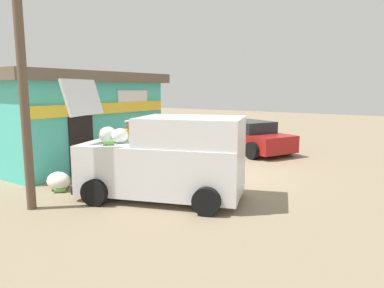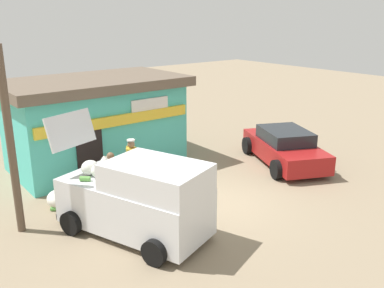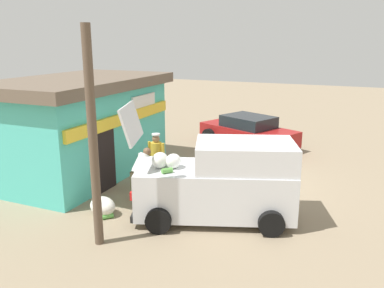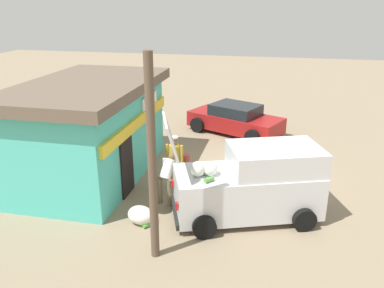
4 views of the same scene
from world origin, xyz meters
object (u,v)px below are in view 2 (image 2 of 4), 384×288
Objects in this scene: delivery_van at (138,198)px; customer_bending at (102,172)px; parked_sedan at (284,147)px; vendor_standing at (132,162)px; storefront_bar at (96,121)px; unloaded_banana_pile at (57,199)px; paint_bucket at (181,171)px.

delivery_van is 3.01× the size of customer_bending.
customer_bending reaches higher than parked_sedan.
vendor_standing is 1.06m from customer_bending.
customer_bending is (0.27, 2.50, -0.11)m from delivery_van.
storefront_bar is at bearing 74.01° from delivery_van.
parked_sedan is at bearing -10.11° from customer_bending.
vendor_standing is at bearing 3.11° from customer_bending.
delivery_van is at bearing -105.99° from storefront_bar.
unloaded_banana_pile is (-1.05, 2.90, -0.77)m from delivery_van.
parked_sedan is 14.45× the size of paint_bucket.
unloaded_banana_pile is (-2.37, 0.34, -0.76)m from vendor_standing.
customer_bending is at bearing 169.89° from parked_sedan.
storefront_bar is 7.12m from parked_sedan.
paint_bucket is (1.75, -2.85, -1.51)m from storefront_bar.
parked_sedan is at bearing -37.17° from storefront_bar.
storefront_bar is at bearing 142.83° from parked_sedan.
unloaded_banana_pile reaches higher than paint_bucket.
storefront_bar is 5.78m from delivery_van.
customer_bending is 4.75× the size of paint_bucket.
unloaded_banana_pile is at bearing 171.79° from vendor_standing.
paint_bucket is at bearing 160.07° from parked_sedan.
paint_bucket is at bearing 3.14° from vendor_standing.
paint_bucket is (3.33, 2.67, -0.84)m from delivery_van.
storefront_bar is at bearing 85.04° from vendor_standing.
parked_sedan is (5.61, -4.25, -1.04)m from storefront_bar.
customer_bending is at bearing -176.89° from vendor_standing.
customer_bending is at bearing -176.87° from paint_bucket.
customer_bending is 1.52m from unloaded_banana_pile.
storefront_bar is 1.43× the size of delivery_van.
storefront_bar reaches higher than delivery_van.
customer_bending is 1.69× the size of unloaded_banana_pile.
unloaded_banana_pile is at bearing 109.85° from delivery_van.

